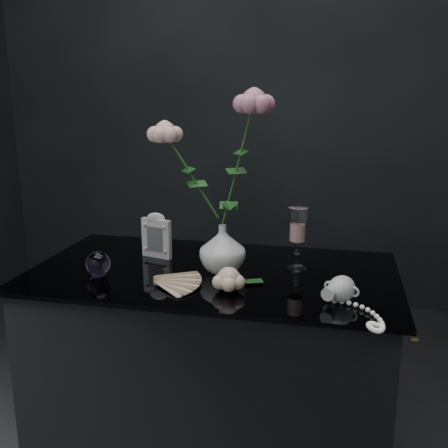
% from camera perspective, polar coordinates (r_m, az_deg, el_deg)
% --- Properties ---
extents(table, '(1.05, 0.58, 0.76)m').
position_cam_1_polar(table, '(1.69, -1.15, -17.36)').
color(table, black).
rests_on(table, ground).
extents(vase, '(0.17, 0.17, 0.14)m').
position_cam_1_polar(vase, '(1.49, -0.17, -2.70)').
color(vase, silver).
rests_on(vase, table).
extents(wine_glass, '(0.06, 0.06, 0.18)m').
position_cam_1_polar(wine_glass, '(1.52, 7.98, -1.63)').
color(wine_glass, white).
rests_on(wine_glass, table).
extents(picture_frame, '(0.12, 0.11, 0.14)m').
position_cam_1_polar(picture_frame, '(1.63, -7.37, -1.21)').
color(picture_frame, silver).
rests_on(picture_frame, table).
extents(paperweight, '(0.09, 0.09, 0.07)m').
position_cam_1_polar(paperweight, '(1.52, -13.54, -4.19)').
color(paperweight, '#9871B8').
rests_on(paperweight, table).
extents(paper_fan, '(0.29, 0.25, 0.03)m').
position_cam_1_polar(paper_fan, '(1.42, -7.40, -6.04)').
color(paper_fan, beige).
rests_on(paper_fan, table).
extents(loose_rose, '(0.16, 0.20, 0.06)m').
position_cam_1_polar(loose_rose, '(1.36, 0.51, -6.02)').
color(loose_rose, '#FFC8A4').
rests_on(loose_rose, table).
extents(pearl_jar, '(0.30, 0.31, 0.07)m').
position_cam_1_polar(pearl_jar, '(1.33, 12.67, -6.79)').
color(pearl_jar, silver).
rests_on(pearl_jar, table).
extents(roses, '(0.32, 0.13, 0.43)m').
position_cam_1_polar(roses, '(1.44, -0.80, 7.38)').
color(roses, '#FFB5A6').
rests_on(roses, vase).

